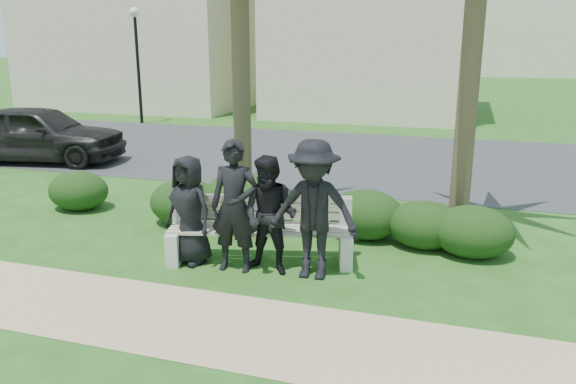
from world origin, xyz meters
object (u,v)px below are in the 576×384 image
at_px(street_lamp, 137,45).
at_px(car_a, 39,133).
at_px(man_d, 313,210).
at_px(man_a, 189,210).
at_px(man_b, 235,206).
at_px(man_c, 270,216).
at_px(park_bench, 261,235).

height_order(street_lamp, car_a, street_lamp).
relative_size(man_d, car_a, 0.43).
distance_m(man_a, man_b, 0.74).
distance_m(man_d, car_a, 10.16).
xyz_separation_m(man_b, man_d, (1.09, 0.07, 0.03)).
xyz_separation_m(street_lamp, man_d, (10.16, -12.15, -2.00)).
height_order(man_b, man_d, man_d).
relative_size(man_a, car_a, 0.36).
bearing_deg(car_a, street_lamp, 0.58).
distance_m(man_c, man_d, 0.61).
bearing_deg(car_a, park_bench, -131.15).
height_order(man_b, car_a, man_b).
bearing_deg(man_b, man_c, -1.15).
relative_size(man_a, man_b, 0.85).
relative_size(street_lamp, park_bench, 1.55).
xyz_separation_m(man_a, man_c, (1.22, -0.01, 0.03)).
xyz_separation_m(man_a, man_b, (0.72, -0.05, 0.13)).
height_order(man_a, man_d, man_d).
height_order(street_lamp, man_a, street_lamp).
bearing_deg(car_a, man_d, -130.09).
bearing_deg(man_c, car_a, 153.41).
xyz_separation_m(street_lamp, man_c, (9.57, -12.18, -2.12)).
relative_size(street_lamp, car_a, 0.97).
distance_m(park_bench, car_a, 9.29).
bearing_deg(man_d, park_bench, 159.89).
relative_size(street_lamp, man_d, 2.27).
xyz_separation_m(street_lamp, man_a, (8.35, -12.18, -2.16)).
bearing_deg(man_b, park_bench, 49.84).
bearing_deg(man_a, park_bench, 33.01).
bearing_deg(man_b, street_lamp, 120.30).
height_order(park_bench, man_a, man_a).
xyz_separation_m(man_b, car_a, (-7.72, 5.14, -0.17)).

